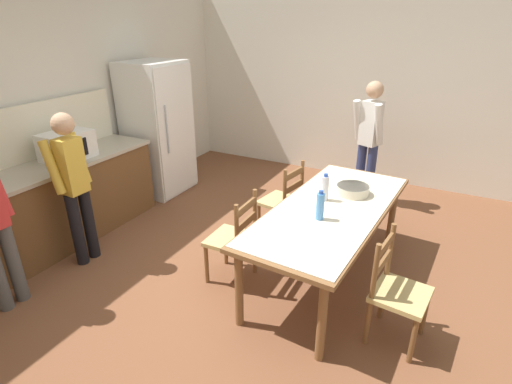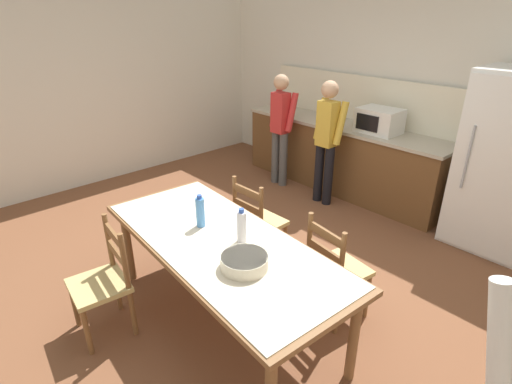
{
  "view_description": "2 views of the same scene",
  "coord_description": "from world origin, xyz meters",
  "px_view_note": "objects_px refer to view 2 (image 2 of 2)",
  "views": [
    {
      "loc": [
        -2.91,
        -1.57,
        2.38
      ],
      "look_at": [
        0.0,
        -0.05,
        0.93
      ],
      "focal_mm": 28.0,
      "sensor_mm": 36.0,
      "label": 1
    },
    {
      "loc": [
        2.4,
        -2.19,
        2.33
      ],
      "look_at": [
        0.13,
        -0.11,
        0.92
      ],
      "focal_mm": 28.0,
      "sensor_mm": 36.0,
      "label": 2
    }
  ],
  "objects_px": {
    "chair_side_far_right": "(335,269)",
    "chair_side_near_left": "(103,282)",
    "microwave": "(379,121)",
    "serving_bowl": "(244,261)",
    "bottle_near_centre": "(200,212)",
    "person_at_sink": "(281,125)",
    "refrigerator": "(505,164)",
    "dining_table": "(221,248)",
    "bottle_off_centre": "(242,226)",
    "person_at_counter": "(327,137)",
    "chair_side_far_left": "(258,222)"
  },
  "relations": [
    {
      "from": "microwave",
      "to": "serving_bowl",
      "type": "xyz_separation_m",
      "value": [
        0.86,
        -2.96,
        -0.26
      ]
    },
    {
      "from": "chair_side_far_right",
      "to": "chair_side_near_left",
      "type": "distance_m",
      "value": 1.8
    },
    {
      "from": "dining_table",
      "to": "person_at_counter",
      "type": "xyz_separation_m",
      "value": [
        -0.87,
        2.35,
        0.19
      ]
    },
    {
      "from": "chair_side_near_left",
      "to": "person_at_counter",
      "type": "height_order",
      "value": "person_at_counter"
    },
    {
      "from": "serving_bowl",
      "to": "microwave",
      "type": "bearing_deg",
      "value": 106.19
    },
    {
      "from": "refrigerator",
      "to": "microwave",
      "type": "relative_size",
      "value": 3.67
    },
    {
      "from": "bottle_near_centre",
      "to": "chair_side_far_right",
      "type": "height_order",
      "value": "bottle_near_centre"
    },
    {
      "from": "bottle_off_centre",
      "to": "chair_side_near_left",
      "type": "relative_size",
      "value": 0.3
    },
    {
      "from": "person_at_sink",
      "to": "person_at_counter",
      "type": "bearing_deg",
      "value": -91.4
    },
    {
      "from": "bottle_off_centre",
      "to": "chair_side_far_right",
      "type": "height_order",
      "value": "bottle_off_centre"
    },
    {
      "from": "bottle_near_centre",
      "to": "microwave",
      "type": "bearing_deg",
      "value": 94.09
    },
    {
      "from": "bottle_near_centre",
      "to": "person_at_sink",
      "type": "xyz_separation_m",
      "value": [
        -1.41,
        2.35,
        -0.02
      ]
    },
    {
      "from": "chair_side_far_right",
      "to": "chair_side_near_left",
      "type": "height_order",
      "value": "same"
    },
    {
      "from": "dining_table",
      "to": "bottle_near_centre",
      "type": "height_order",
      "value": "bottle_near_centre"
    },
    {
      "from": "refrigerator",
      "to": "dining_table",
      "type": "distance_m",
      "value": 3.02
    },
    {
      "from": "dining_table",
      "to": "serving_bowl",
      "type": "xyz_separation_m",
      "value": [
        0.38,
        -0.1,
        0.12
      ]
    },
    {
      "from": "bottle_near_centre",
      "to": "person_at_sink",
      "type": "distance_m",
      "value": 2.74
    },
    {
      "from": "chair_side_near_left",
      "to": "bottle_off_centre",
      "type": "bearing_deg",
      "value": 57.71
    },
    {
      "from": "serving_bowl",
      "to": "chair_side_near_left",
      "type": "bearing_deg",
      "value": -146.18
    },
    {
      "from": "bottle_near_centre",
      "to": "person_at_counter",
      "type": "distance_m",
      "value": 2.4
    },
    {
      "from": "bottle_off_centre",
      "to": "chair_side_far_right",
      "type": "relative_size",
      "value": 0.3
    },
    {
      "from": "bottle_off_centre",
      "to": "serving_bowl",
      "type": "xyz_separation_m",
      "value": [
        0.26,
        -0.2,
        -0.07
      ]
    },
    {
      "from": "dining_table",
      "to": "serving_bowl",
      "type": "distance_m",
      "value": 0.41
    },
    {
      "from": "refrigerator",
      "to": "chair_side_far_left",
      "type": "xyz_separation_m",
      "value": [
        -1.42,
        -2.06,
        -0.48
      ]
    },
    {
      "from": "microwave",
      "to": "person_at_sink",
      "type": "relative_size",
      "value": 0.32
    },
    {
      "from": "dining_table",
      "to": "bottle_near_centre",
      "type": "relative_size",
      "value": 8.4
    },
    {
      "from": "bottle_off_centre",
      "to": "chair_side_near_left",
      "type": "distance_m",
      "value": 1.15
    },
    {
      "from": "microwave",
      "to": "chair_side_far_left",
      "type": "xyz_separation_m",
      "value": [
        0.04,
        -2.08,
        -0.63
      ]
    },
    {
      "from": "microwave",
      "to": "chair_side_near_left",
      "type": "height_order",
      "value": "microwave"
    },
    {
      "from": "refrigerator",
      "to": "person_at_counter",
      "type": "distance_m",
      "value": 1.92
    },
    {
      "from": "chair_side_far_right",
      "to": "person_at_sink",
      "type": "distance_m",
      "value": 2.81
    },
    {
      "from": "bottle_off_centre",
      "to": "person_at_sink",
      "type": "xyz_separation_m",
      "value": [
        -1.8,
        2.26,
        -0.02
      ]
    },
    {
      "from": "dining_table",
      "to": "bottle_off_centre",
      "type": "height_order",
      "value": "bottle_off_centre"
    },
    {
      "from": "refrigerator",
      "to": "chair_side_far_left",
      "type": "bearing_deg",
      "value": -124.62
    },
    {
      "from": "microwave",
      "to": "chair_side_near_left",
      "type": "relative_size",
      "value": 0.55
    },
    {
      "from": "serving_bowl",
      "to": "chair_side_far_right",
      "type": "relative_size",
      "value": 0.35
    },
    {
      "from": "refrigerator",
      "to": "chair_side_far_left",
      "type": "relative_size",
      "value": 2.02
    },
    {
      "from": "dining_table",
      "to": "chair_side_near_left",
      "type": "bearing_deg",
      "value": -127.31
    },
    {
      "from": "bottle_near_centre",
      "to": "serving_bowl",
      "type": "bearing_deg",
      "value": -9.89
    },
    {
      "from": "dining_table",
      "to": "chair_side_near_left",
      "type": "relative_size",
      "value": 2.49
    },
    {
      "from": "chair_side_far_right",
      "to": "serving_bowl",
      "type": "bearing_deg",
      "value": 87.76
    },
    {
      "from": "chair_side_near_left",
      "to": "chair_side_far_right",
      "type": "bearing_deg",
      "value": 59.33
    },
    {
      "from": "bottle_near_centre",
      "to": "chair_side_far_left",
      "type": "bearing_deg",
      "value": 102.2
    },
    {
      "from": "refrigerator",
      "to": "dining_table",
      "type": "height_order",
      "value": "refrigerator"
    },
    {
      "from": "bottle_near_centre",
      "to": "bottle_off_centre",
      "type": "xyz_separation_m",
      "value": [
        0.39,
        0.09,
        0.0
      ]
    },
    {
      "from": "person_at_counter",
      "to": "bottle_off_centre",
      "type": "bearing_deg",
      "value": -156.24
    },
    {
      "from": "microwave",
      "to": "chair_side_near_left",
      "type": "bearing_deg",
      "value": -91.07
    },
    {
      "from": "bottle_off_centre",
      "to": "chair_side_near_left",
      "type": "height_order",
      "value": "bottle_off_centre"
    },
    {
      "from": "microwave",
      "to": "dining_table",
      "type": "relative_size",
      "value": 0.22
    },
    {
      "from": "bottle_off_centre",
      "to": "bottle_near_centre",
      "type": "bearing_deg",
      "value": -167.38
    }
  ]
}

